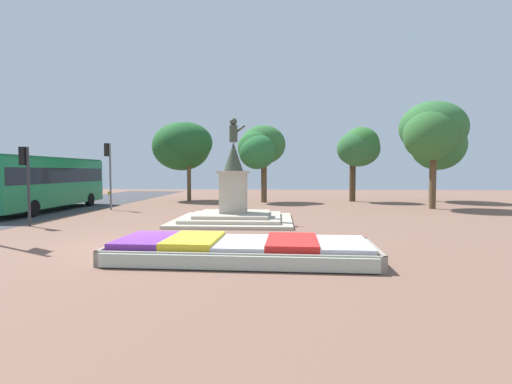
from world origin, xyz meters
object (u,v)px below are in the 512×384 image
object	(u,v)px
statue_monument	(234,205)
traffic_light_mid_block	(26,171)
traffic_light_far_corner	(109,165)
city_bus	(45,180)
flower_planter	(241,250)

from	to	relation	value
statue_monument	traffic_light_mid_block	world-z (taller)	statue_monument
traffic_light_far_corner	city_bus	distance (m)	3.79
traffic_light_far_corner	city_bus	size ratio (longest dim) A/B	0.38
statue_monument	traffic_light_far_corner	size ratio (longest dim) A/B	1.34
statue_monument	city_bus	distance (m)	12.69
traffic_light_mid_block	traffic_light_far_corner	bearing A→B (deg)	86.55
traffic_light_far_corner	city_bus	world-z (taller)	traffic_light_far_corner
statue_monument	city_bus	xyz separation A→B (m)	(-11.90, 4.27, 1.08)
traffic_light_far_corner	city_bus	xyz separation A→B (m)	(-3.51, -1.03, -0.96)
city_bus	statue_monument	bearing A→B (deg)	-19.75
traffic_light_far_corner	city_bus	bearing A→B (deg)	-163.69
flower_planter	traffic_light_far_corner	world-z (taller)	traffic_light_far_corner
flower_planter	traffic_light_mid_block	size ratio (longest dim) A/B	2.10
city_bus	flower_planter	bearing A→B (deg)	-43.59
traffic_light_mid_block	traffic_light_far_corner	distance (m)	7.47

